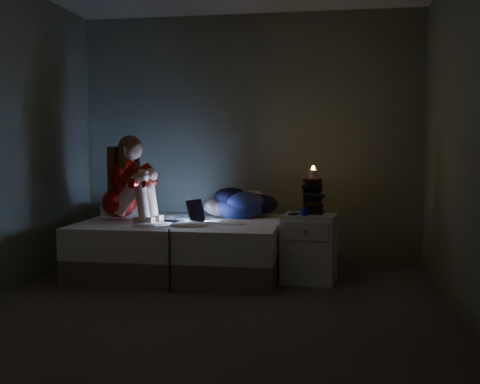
% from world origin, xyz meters
% --- Properties ---
extents(floor, '(3.60, 3.80, 0.02)m').
position_xyz_m(floor, '(0.00, 0.00, -0.01)').
color(floor, '#413734').
rests_on(floor, ground).
extents(wall_back, '(3.60, 0.02, 2.60)m').
position_xyz_m(wall_back, '(0.00, 1.91, 1.30)').
color(wall_back, '#5C6A50').
rests_on(wall_back, ground).
extents(wall_front, '(3.60, 0.02, 2.60)m').
position_xyz_m(wall_front, '(0.00, -1.91, 1.30)').
color(wall_front, '#5C6A50').
rests_on(wall_front, ground).
extents(wall_right, '(0.02, 3.80, 2.60)m').
position_xyz_m(wall_right, '(1.81, 0.00, 1.30)').
color(wall_right, '#5C6A50').
rests_on(wall_right, ground).
extents(bed, '(1.85, 1.39, 0.51)m').
position_xyz_m(bed, '(-0.52, 1.10, 0.26)').
color(bed, silver).
rests_on(bed, ground).
extents(pillow, '(0.40, 0.29, 0.12)m').
position_xyz_m(pillow, '(-1.18, 1.33, 0.57)').
color(pillow, silver).
rests_on(pillow, bed).
extents(woman, '(0.56, 0.42, 0.82)m').
position_xyz_m(woman, '(-1.12, 1.02, 0.92)').
color(woman, '#870000').
rests_on(woman, bed).
extents(laptop, '(0.38, 0.34, 0.22)m').
position_xyz_m(laptop, '(-0.49, 1.05, 0.62)').
color(laptop, black).
rests_on(laptop, bed).
extents(clothes_pile, '(0.61, 0.54, 0.31)m').
position_xyz_m(clothes_pile, '(-0.03, 1.43, 0.67)').
color(clothes_pile, navy).
rests_on(clothes_pile, bed).
extents(nightstand, '(0.50, 0.46, 0.61)m').
position_xyz_m(nightstand, '(0.68, 0.98, 0.30)').
color(nightstand, silver).
rests_on(nightstand, ground).
extents(book_stack, '(0.19, 0.25, 0.32)m').
position_xyz_m(book_stack, '(0.71, 1.05, 0.77)').
color(book_stack, black).
rests_on(book_stack, nightstand).
extents(candle, '(0.07, 0.07, 0.08)m').
position_xyz_m(candle, '(0.71, 1.05, 0.97)').
color(candle, beige).
rests_on(candle, book_stack).
extents(phone, '(0.08, 0.15, 0.01)m').
position_xyz_m(phone, '(0.55, 0.93, 0.62)').
color(phone, black).
rests_on(phone, nightstand).
extents(blue_orb, '(0.08, 0.08, 0.08)m').
position_xyz_m(blue_orb, '(0.67, 0.84, 0.65)').
color(blue_orb, '#0F0A7C').
rests_on(blue_orb, nightstand).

